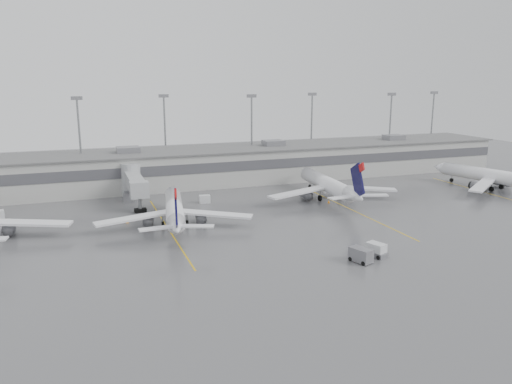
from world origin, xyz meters
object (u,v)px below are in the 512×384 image
object	(u,v)px
jet_mid_left	(174,209)
jet_mid_right	(329,185)
jet_far_right	(495,176)
baggage_tug	(376,251)

from	to	relation	value
jet_mid_left	jet_mid_right	distance (m)	34.36
jet_mid_right	jet_far_right	bearing A→B (deg)	-1.73
jet_mid_right	baggage_tug	distance (m)	33.73
jet_mid_left	jet_far_right	size ratio (longest dim) A/B	0.96
jet_mid_left	jet_mid_right	xyz separation A→B (m)	(33.40, 8.05, 0.18)
baggage_tug	jet_far_right	bearing A→B (deg)	9.17
jet_far_right	jet_mid_left	bearing A→B (deg)	167.09
jet_far_right	baggage_tug	size ratio (longest dim) A/B	8.76
jet_far_right	baggage_tug	xyz separation A→B (m)	(-48.86, -27.73, -2.36)
jet_mid_right	jet_far_right	world-z (taller)	jet_mid_right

